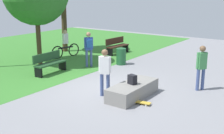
% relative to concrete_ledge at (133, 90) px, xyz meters
% --- Properties ---
extents(ground_plane, '(28.00, 28.00, 0.00)m').
position_rel_concrete_ledge_xyz_m(ground_plane, '(0.23, 1.33, -0.24)').
color(ground_plane, gray).
extents(concrete_ledge, '(2.17, 0.85, 0.48)m').
position_rel_concrete_ledge_xyz_m(concrete_ledge, '(0.00, 0.00, 0.00)').
color(concrete_ledge, gray).
rests_on(concrete_ledge, ground_plane).
extents(backpack_on_ledge, '(0.27, 0.32, 0.32)m').
position_rel_concrete_ledge_xyz_m(backpack_on_ledge, '(-0.05, -0.00, 0.40)').
color(backpack_on_ledge, black).
rests_on(backpack_on_ledge, concrete_ledge).
extents(skater_performing_trick, '(0.38, 0.34, 1.66)m').
position_rel_concrete_ledge_xyz_m(skater_performing_trick, '(2.05, -1.63, 0.73)').
color(skater_performing_trick, '#3F5184').
rests_on(skater_performing_trick, ground_plane).
extents(skater_watching, '(0.31, 0.40, 1.65)m').
position_rel_concrete_ledge_xyz_m(skater_watching, '(-0.46, 0.85, 0.72)').
color(skater_watching, '#3F5184').
rests_on(skater_watching, ground_plane).
extents(skateboard_by_ledge, '(0.30, 0.82, 0.08)m').
position_rel_concrete_ledge_xyz_m(skateboard_by_ledge, '(-0.42, -0.49, -0.17)').
color(skateboard_by_ledge, gold).
rests_on(skateboard_by_ledge, ground_plane).
extents(park_bench_near_lamppost, '(1.63, 0.58, 0.91)m').
position_rel_concrete_ledge_xyz_m(park_bench_near_lamppost, '(5.67, 4.54, 0.24)').
color(park_bench_near_lamppost, '#331E14').
rests_on(park_bench_near_lamppost, ground_plane).
extents(park_bench_by_oak, '(1.62, 0.53, 0.91)m').
position_rel_concrete_ledge_xyz_m(park_bench_by_oak, '(0.45, 4.56, 0.24)').
color(park_bench_by_oak, '#1E4223').
rests_on(park_bench_by_oak, ground_plane).
extents(trash_bin, '(0.47, 0.47, 0.81)m').
position_rel_concrete_ledge_xyz_m(trash_bin, '(3.62, 2.88, 0.17)').
color(trash_bin, '#1E592D').
rests_on(trash_bin, ground_plane).
extents(pedestrian_with_backpack, '(0.44, 0.45, 1.68)m').
position_rel_concrete_ledge_xyz_m(pedestrian_with_backpack, '(2.34, 3.87, 0.77)').
color(pedestrian_with_backpack, '#3F5184').
rests_on(pedestrian_with_backpack, ground_plane).
extents(cyclist_on_bicycle, '(1.80, 0.38, 1.52)m').
position_rel_concrete_ledge_xyz_m(cyclist_on_bicycle, '(3.28, 6.31, 0.39)').
color(cyclist_on_bicycle, black).
rests_on(cyclist_on_bicycle, ground_plane).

